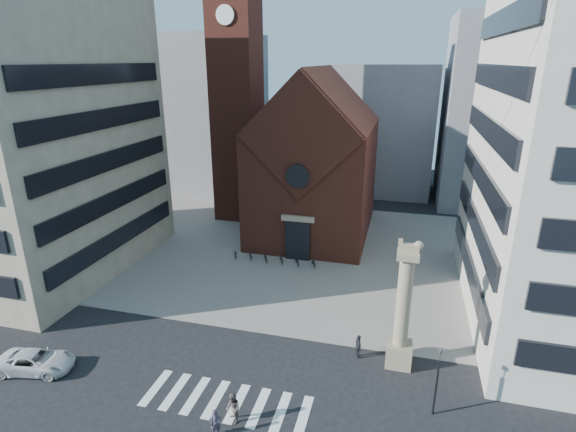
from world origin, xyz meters
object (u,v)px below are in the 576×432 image
object	(u,v)px
pedestrian_0	(216,423)
pedestrian_2	(358,346)
lion_column	(402,317)
pedestrian_1	(233,408)
scooter_0	(235,254)
traffic_light	(437,380)
white_car	(36,361)

from	to	relation	value
pedestrian_0	pedestrian_2	distance (m)	10.59
lion_column	pedestrian_1	bearing A→B (deg)	-139.18
pedestrian_0	scooter_0	distance (m)	22.20
scooter_0	traffic_light	bearing A→B (deg)	-66.86
traffic_light	pedestrian_1	xyz separation A→B (m)	(-10.49, -3.34, -1.39)
pedestrian_1	pedestrian_2	bearing A→B (deg)	103.08
traffic_light	pedestrian_0	size ratio (longest dim) A/B	2.79
pedestrian_0	pedestrian_1	distance (m)	1.19
pedestrian_1	pedestrian_2	size ratio (longest dim) A/B	1.09
pedestrian_2	white_car	bearing A→B (deg)	84.61
lion_column	pedestrian_0	xyz separation A→B (m)	(-9.06, -8.39, -2.69)
traffic_light	pedestrian_0	bearing A→B (deg)	-158.36
traffic_light	pedestrian_2	world-z (taller)	traffic_light
pedestrian_1	scooter_0	xyz separation A→B (m)	(-7.56, 20.02, -0.44)
pedestrian_1	scooter_0	size ratio (longest dim) A/B	1.16
traffic_light	pedestrian_1	distance (m)	11.10
pedestrian_1	pedestrian_2	xyz separation A→B (m)	(5.90, 7.34, -0.07)
traffic_light	pedestrian_0	xyz separation A→B (m)	(-11.05, -4.39, -1.52)
traffic_light	scooter_0	world-z (taller)	traffic_light
traffic_light	white_car	xyz separation A→B (m)	(-24.11, -2.46, -1.63)
pedestrian_0	scooter_0	xyz separation A→B (m)	(-7.00, 21.06, -0.31)
pedestrian_2	pedestrian_0	bearing A→B (deg)	118.67
white_car	pedestrian_2	xyz separation A→B (m)	(19.52, 6.46, 0.17)
traffic_light	white_car	bearing A→B (deg)	-174.18
pedestrian_1	white_car	bearing A→B (deg)	-131.83
pedestrian_1	pedestrian_2	world-z (taller)	pedestrian_1
lion_column	pedestrian_1	world-z (taller)	lion_column
traffic_light	pedestrian_2	xyz separation A→B (m)	(-4.59, 4.00, -1.46)
traffic_light	pedestrian_1	bearing A→B (deg)	-162.33
lion_column	traffic_light	world-z (taller)	lion_column
lion_column	pedestrian_0	size ratio (longest dim) A/B	5.62
scooter_0	pedestrian_0	bearing A→B (deg)	-95.74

